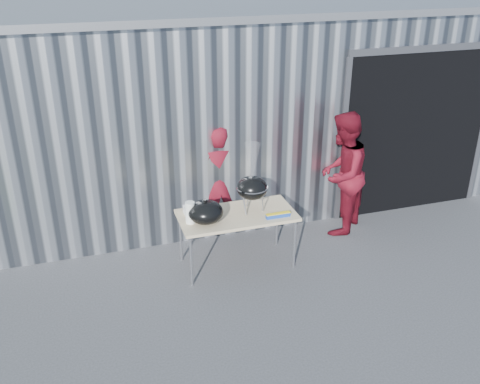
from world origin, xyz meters
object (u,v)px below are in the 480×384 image
object	(u,v)px
folding_table	(237,217)
person_cook	(217,181)
kettle_grill	(252,181)
person_bystander	(342,174)

from	to	relation	value
folding_table	person_cook	xyz separation A→B (m)	(-0.01, 0.90, 0.12)
person_cook	folding_table	bearing A→B (deg)	86.30
folding_table	kettle_grill	bearing A→B (deg)	5.91
folding_table	kettle_grill	distance (m)	0.51
folding_table	kettle_grill	world-z (taller)	kettle_grill
kettle_grill	person_cook	bearing A→B (deg)	104.41
kettle_grill	person_cook	world-z (taller)	kettle_grill
folding_table	person_cook	world-z (taller)	person_cook
kettle_grill	person_bystander	world-z (taller)	person_bystander
person_cook	person_bystander	world-z (taller)	person_bystander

